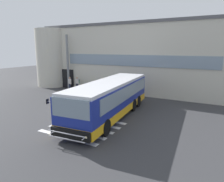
{
  "coord_description": "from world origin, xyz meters",
  "views": [
    {
      "loc": [
        9.81,
        -14.57,
        5.13
      ],
      "look_at": [
        1.45,
        0.59,
        1.5
      ],
      "focal_mm": 33.05,
      "sensor_mm": 36.0,
      "label": 1
    }
  ],
  "objects_px": {
    "entry_support_column": "(68,62)",
    "passenger_near_column": "(70,83)",
    "passenger_by_doorway": "(77,83)",
    "bus_main_foreground": "(110,99)"
  },
  "relations": [
    {
      "from": "bus_main_foreground",
      "to": "passenger_by_doorway",
      "type": "bearing_deg",
      "value": 141.66
    },
    {
      "from": "entry_support_column",
      "to": "bus_main_foreground",
      "type": "height_order",
      "value": "entry_support_column"
    },
    {
      "from": "entry_support_column",
      "to": "passenger_near_column",
      "type": "relative_size",
      "value": 4.01
    },
    {
      "from": "bus_main_foreground",
      "to": "passenger_near_column",
      "type": "height_order",
      "value": "bus_main_foreground"
    },
    {
      "from": "entry_support_column",
      "to": "bus_main_foreground",
      "type": "bearing_deg",
      "value": -34.56
    },
    {
      "from": "passenger_by_doorway",
      "to": "entry_support_column",
      "type": "bearing_deg",
      "value": 171.75
    },
    {
      "from": "passenger_near_column",
      "to": "passenger_by_doorway",
      "type": "relative_size",
      "value": 1.0
    },
    {
      "from": "passenger_by_doorway",
      "to": "bus_main_foreground",
      "type": "bearing_deg",
      "value": -38.34
    },
    {
      "from": "bus_main_foreground",
      "to": "entry_support_column",
      "type": "bearing_deg",
      "value": 145.44
    },
    {
      "from": "passenger_near_column",
      "to": "bus_main_foreground",
      "type": "bearing_deg",
      "value": -33.83
    }
  ]
}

